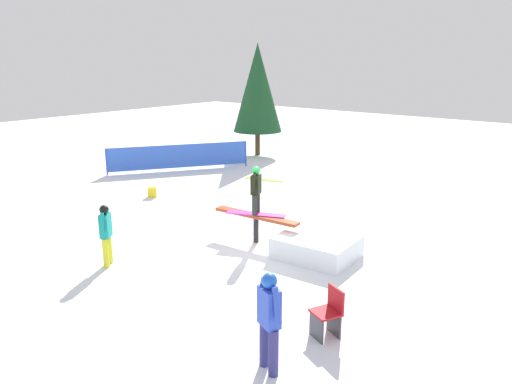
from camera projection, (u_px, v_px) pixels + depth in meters
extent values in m
plane|color=white|center=(256.00, 242.00, 13.02)|extent=(60.00, 60.00, 0.00)
cylinder|color=black|center=(256.00, 230.00, 12.93)|extent=(0.14, 0.14, 0.67)
cube|color=#A53F1E|center=(256.00, 216.00, 12.83)|extent=(2.48, 0.45, 0.08)
cube|color=white|center=(317.00, 247.00, 11.96)|extent=(1.90, 1.62, 0.52)
cube|color=#D72D9F|center=(256.00, 214.00, 12.81)|extent=(1.52, 0.87, 0.03)
cylinder|color=#282F2A|center=(257.00, 202.00, 12.86)|extent=(0.14, 0.14, 0.52)
cylinder|color=#282F2A|center=(255.00, 205.00, 12.62)|extent=(0.14, 0.14, 0.52)
cube|color=black|center=(256.00, 184.00, 12.61)|extent=(0.32, 0.39, 0.50)
cylinder|color=black|center=(258.00, 178.00, 12.77)|extent=(0.20, 0.32, 0.46)
cylinder|color=black|center=(254.00, 182.00, 12.39)|extent=(0.20, 0.32, 0.46)
sphere|color=green|center=(256.00, 171.00, 12.51)|extent=(0.21, 0.21, 0.21)
cylinder|color=navy|center=(264.00, 343.00, 7.72)|extent=(0.15, 0.15, 0.77)
cylinder|color=navy|center=(273.00, 353.00, 7.48)|extent=(0.15, 0.15, 0.77)
cube|color=blue|center=(269.00, 307.00, 7.42)|extent=(0.43, 0.36, 0.61)
cylinder|color=blue|center=(262.00, 292.00, 7.58)|extent=(0.25, 0.18, 0.54)
cylinder|color=blue|center=(277.00, 305.00, 7.18)|extent=(0.25, 0.18, 0.54)
sphere|color=blue|center=(269.00, 281.00, 7.31)|extent=(0.24, 0.24, 0.24)
cylinder|color=yellow|center=(109.00, 249.00, 11.61)|extent=(0.14, 0.14, 0.69)
cylinder|color=yellow|center=(106.00, 253.00, 11.37)|extent=(0.14, 0.14, 0.69)
cube|color=teal|center=(105.00, 225.00, 11.33)|extent=(0.36, 0.38, 0.54)
cylinder|color=teal|center=(108.00, 218.00, 11.49)|extent=(0.19, 0.21, 0.48)
cylinder|color=teal|center=(102.00, 223.00, 11.10)|extent=(0.19, 0.21, 0.48)
sphere|color=black|center=(104.00, 210.00, 11.23)|extent=(0.21, 0.21, 0.21)
cube|color=#98E139|center=(265.00, 180.00, 19.55)|extent=(1.56, 0.69, 0.02)
cube|color=#3F3F44|center=(316.00, 328.00, 8.48)|extent=(0.37, 0.19, 0.44)
cube|color=#3F3F44|center=(334.00, 323.00, 8.64)|extent=(0.37, 0.19, 0.44)
cube|color=#B3161C|center=(326.00, 313.00, 8.50)|extent=(0.58, 0.58, 0.04)
cube|color=#B3161C|center=(336.00, 298.00, 8.52)|extent=(0.42, 0.21, 0.40)
cube|color=yellow|center=(152.00, 192.00, 17.15)|extent=(0.36, 0.37, 0.34)
cylinder|color=blue|center=(246.00, 153.00, 21.98)|extent=(0.06, 0.06, 1.10)
cylinder|color=blue|center=(106.00, 162.00, 20.20)|extent=(0.06, 0.06, 1.10)
cube|color=blue|center=(179.00, 156.00, 21.07)|extent=(3.22, 4.98, 0.99)
cylinder|color=#4C331E|center=(258.00, 143.00, 24.40)|extent=(0.24, 0.24, 1.17)
cone|color=#194723|center=(258.00, 88.00, 23.70)|extent=(2.34, 2.34, 4.14)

